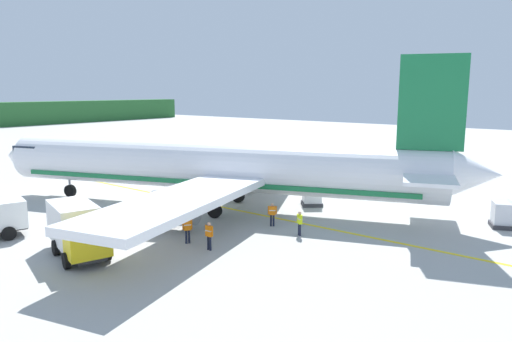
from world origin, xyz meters
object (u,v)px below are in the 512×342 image
at_px(cargo_container_near, 312,194).
at_px(cargo_container_mid, 504,215).
at_px(service_truck_fuel, 77,229).
at_px(crew_loader_left, 209,233).
at_px(airliner_foreground, 216,168).
at_px(crew_marshaller, 300,221).
at_px(crew_loader_right, 187,227).
at_px(crew_supervisor, 272,213).

xyz_separation_m(cargo_container_near, cargo_container_mid, (2.75, -13.96, -0.04)).
xyz_separation_m(service_truck_fuel, crew_loader_left, (5.33, -5.40, -0.57)).
relative_size(airliner_foreground, cargo_container_near, 17.42).
xyz_separation_m(airliner_foreground, crew_marshaller, (-1.87, -9.19, -2.42)).
bearing_deg(service_truck_fuel, crew_loader_right, -32.57).
relative_size(crew_loader_right, crew_supervisor, 1.04).
bearing_deg(airliner_foreground, crew_loader_right, -149.06).
height_order(crew_loader_right, crew_supervisor, crew_loader_right).
bearing_deg(service_truck_fuel, airliner_foreground, 4.74).
distance_m(crew_loader_left, crew_loader_right, 1.94).
height_order(airliner_foreground, service_truck_fuel, airliner_foreground).
relative_size(cargo_container_near, cargo_container_mid, 1.08).
relative_size(airliner_foreground, crew_supervisor, 24.11).
xyz_separation_m(crew_marshaller, crew_loader_left, (-5.77, 2.71, 0.07)).
distance_m(airliner_foreground, crew_supervisor, 7.03).
xyz_separation_m(cargo_container_mid, crew_loader_right, (-16.05, 14.93, 0.13)).
bearing_deg(crew_loader_left, crew_loader_right, 87.61).
height_order(service_truck_fuel, cargo_container_near, service_truck_fuel).
distance_m(cargo_container_mid, crew_marshaller, 14.59).
xyz_separation_m(service_truck_fuel, crew_supervisor, (11.74, -5.42, -0.62)).
height_order(cargo_container_mid, crew_loader_left, cargo_container_mid).
bearing_deg(crew_supervisor, crew_marshaller, -103.45).
xyz_separation_m(service_truck_fuel, crew_marshaller, (11.09, -8.11, -0.64)).
bearing_deg(cargo_container_mid, crew_loader_left, 141.17).
relative_size(cargo_container_near, crew_loader_right, 1.33).
xyz_separation_m(cargo_container_near, crew_marshaller, (-7.61, -3.69, 0.03)).
relative_size(cargo_container_near, crew_loader_left, 1.32).
distance_m(service_truck_fuel, cargo_container_near, 19.23).
height_order(service_truck_fuel, crew_loader_right, service_truck_fuel).
bearing_deg(crew_supervisor, crew_loader_left, 179.85).
xyz_separation_m(crew_loader_right, crew_supervisor, (6.33, -1.96, -0.05)).
height_order(cargo_container_near, crew_loader_left, cargo_container_near).
height_order(cargo_container_mid, crew_marshaller, cargo_container_mid).
bearing_deg(crew_supervisor, cargo_container_mid, -53.15).
bearing_deg(crew_marshaller, airliner_foreground, 78.48).
xyz_separation_m(airliner_foreground, crew_loader_left, (-7.64, -6.47, -2.36)).
xyz_separation_m(crew_loader_left, crew_supervisor, (6.41, -0.02, -0.05)).
xyz_separation_m(service_truck_fuel, cargo_container_near, (18.70, -4.43, -0.67)).
relative_size(service_truck_fuel, crew_marshaller, 3.76).
bearing_deg(service_truck_fuel, cargo_container_near, -13.31).
distance_m(airliner_foreground, crew_marshaller, 9.68).
xyz_separation_m(airliner_foreground, crew_loader_right, (-7.56, -4.53, -2.36)).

